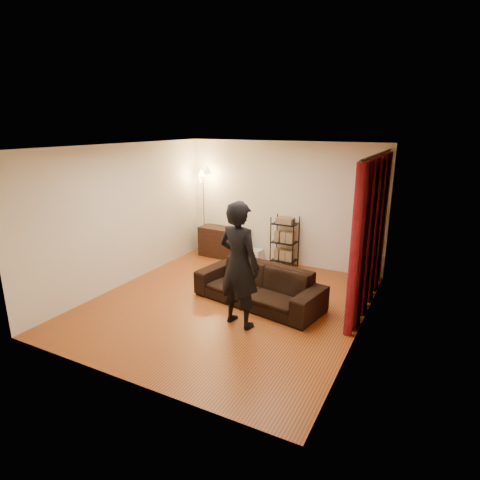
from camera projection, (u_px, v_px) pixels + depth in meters
The scene contains 14 objects.
floor at pixel (227, 303), 7.05m from camera, with size 5.00×5.00×0.00m, color #954E21.
ceiling at pixel (226, 146), 6.30m from camera, with size 5.00×5.00×0.00m, color white.
wall_back at pixel (282, 204), 8.81m from camera, with size 5.00×5.00×0.00m, color beige.
wall_front at pixel (119, 279), 4.54m from camera, with size 5.00×5.00×0.00m, color beige.
wall_left at pixel (124, 216), 7.67m from camera, with size 5.00×5.00×0.00m, color beige.
wall_right at pixel (365, 248), 5.68m from camera, with size 5.00×5.00×0.00m, color beige.
curtain_rod at pixel (379, 154), 6.34m from camera, with size 0.04×0.04×2.65m, color black.
curtain at pixel (370, 233), 6.71m from camera, with size 0.22×2.65×2.55m, color maroon, non-canonical shape.
sofa at pixel (258, 285), 6.98m from camera, with size 2.28×0.89×0.67m, color black.
person at pixel (239, 265), 6.06m from camera, with size 0.72×0.47×1.98m, color black.
media_cabinet at pixel (224, 243), 9.43m from camera, with size 1.20×0.45×0.70m, color black.
storage_boxes at pixel (254, 255), 9.24m from camera, with size 0.33×0.26×0.27m, color silver, non-canonical shape.
wire_shelf at pixel (285, 242), 8.72m from camera, with size 0.52×0.36×1.13m, color black, non-canonical shape.
floor_lamp at pixel (204, 212), 9.45m from camera, with size 0.37×0.37×2.06m, color silver, non-canonical shape.
Camera 1 is at (3.18, -5.63, 3.04)m, focal length 30.00 mm.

